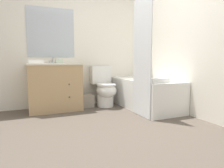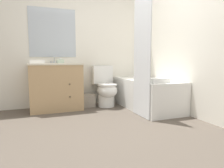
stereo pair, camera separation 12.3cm
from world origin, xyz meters
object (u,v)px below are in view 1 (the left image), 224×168
at_px(hand_towel_folded, 36,62).
at_px(sink_faucet, 53,61).
at_px(toilet, 105,88).
at_px(bathtub, 145,93).
at_px(vanity_cabinet, 55,86).
at_px(wastebasket, 87,101).
at_px(bath_towel_folded, 158,80).
at_px(tissue_box, 59,61).

bearing_deg(hand_towel_folded, sink_faucet, 47.03).
distance_m(toilet, bathtub, 0.81).
bearing_deg(bathtub, vanity_cabinet, 162.74).
xyz_separation_m(toilet, wastebasket, (-0.36, 0.06, -0.24)).
bearing_deg(sink_faucet, toilet, -14.76).
xyz_separation_m(bathtub, wastebasket, (-1.02, 0.51, -0.16)).
relative_size(vanity_cabinet, toilet, 1.16).
bearing_deg(bath_towel_folded, hand_towel_folded, 152.85).
distance_m(vanity_cabinet, bathtub, 1.72).
bearing_deg(vanity_cabinet, bath_towel_folded, -35.34).
height_order(sink_faucet, tissue_box, sink_faucet).
xyz_separation_m(toilet, hand_towel_folded, (-1.28, -0.08, 0.54)).
distance_m(vanity_cabinet, sink_faucet, 0.50).
xyz_separation_m(tissue_box, bath_towel_folded, (1.42, -1.14, -0.31)).
height_order(vanity_cabinet, bathtub, vanity_cabinet).
bearing_deg(bath_towel_folded, toilet, 118.56).
distance_m(vanity_cabinet, wastebasket, 0.69).
height_order(vanity_cabinet, tissue_box, tissue_box).
relative_size(vanity_cabinet, hand_towel_folded, 3.92).
xyz_separation_m(sink_faucet, hand_towel_folded, (-0.31, -0.33, -0.00)).
bearing_deg(bath_towel_folded, tissue_box, 141.31).
height_order(toilet, tissue_box, tissue_box).
bearing_deg(toilet, hand_towel_folded, -176.40).
bearing_deg(wastebasket, toilet, -9.77).
bearing_deg(wastebasket, bathtub, -26.49).
distance_m(vanity_cabinet, hand_towel_folded, 0.57).
bearing_deg(hand_towel_folded, wastebasket, 8.74).
relative_size(hand_towel_folded, bath_towel_folded, 0.77).
height_order(sink_faucet, toilet, sink_faucet).
distance_m(sink_faucet, hand_towel_folded, 0.46).
distance_m(hand_towel_folded, bath_towel_folded, 2.08).
bearing_deg(sink_faucet, wastebasket, -17.58).
relative_size(toilet, wastebasket, 3.21).
xyz_separation_m(vanity_cabinet, wastebasket, (0.61, 0.00, -0.32)).
distance_m(tissue_box, bath_towel_folded, 1.85).
bearing_deg(vanity_cabinet, hand_towel_folded, -156.03).
bearing_deg(bath_towel_folded, wastebasket, 130.12).
distance_m(sink_faucet, bath_towel_folded, 2.01).
relative_size(bathtub, tissue_box, 12.83).
height_order(wastebasket, hand_towel_folded, hand_towel_folded).
relative_size(sink_faucet, tissue_box, 1.16).
distance_m(bathtub, hand_towel_folded, 2.07).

